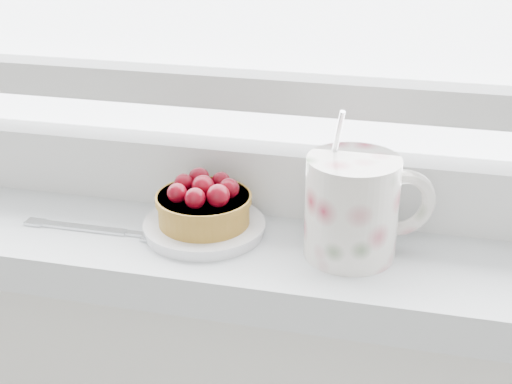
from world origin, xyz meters
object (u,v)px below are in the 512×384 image
(raspberry_tart, at_px, (204,203))
(saucer, at_px, (204,227))
(floral_mug, at_px, (355,205))
(fork, at_px, (111,231))

(raspberry_tart, bearing_deg, saucer, 127.17)
(floral_mug, xyz_separation_m, fork, (-0.24, -0.01, -0.05))
(saucer, xyz_separation_m, fork, (-0.09, -0.02, -0.00))
(saucer, xyz_separation_m, floral_mug, (0.15, -0.01, 0.05))
(saucer, bearing_deg, fork, -166.40)
(saucer, relative_size, fork, 0.65)
(raspberry_tart, distance_m, fork, 0.10)
(floral_mug, relative_size, fork, 0.74)
(saucer, height_order, raspberry_tart, raspberry_tart)
(raspberry_tart, height_order, fork, raspberry_tart)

